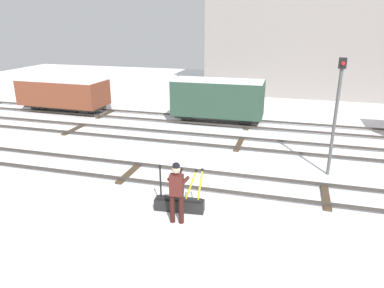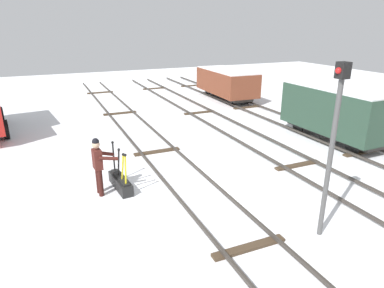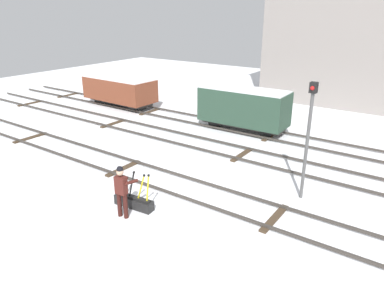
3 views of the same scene
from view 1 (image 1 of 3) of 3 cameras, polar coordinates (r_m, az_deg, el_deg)
ground_plane at (r=12.72m, az=4.63°, el=-6.51°), size 60.00×60.00×0.00m
track_main_line at (r=12.67m, az=4.64°, el=-6.08°), size 44.00×1.94×0.18m
track_siding_near at (r=16.72m, az=7.59°, el=0.21°), size 44.00×1.94×0.18m
track_siding_far at (r=19.92m, az=9.01°, el=3.26°), size 44.00×1.94×0.18m
switch_lever_frame at (r=10.97m, az=-2.00°, el=-9.43°), size 1.55×0.50×1.45m
rail_worker at (r=10.02m, az=-2.46°, el=-7.17°), size 0.58×0.74×1.86m
signal_post at (r=13.66m, az=22.21°, el=5.52°), size 0.24×0.32×4.31m
apartment_building at (r=30.50m, az=19.89°, el=18.70°), size 16.87×6.97×11.58m
freight_car_mid_siding at (r=19.87m, az=4.16°, el=7.25°), size 5.03×1.98×2.45m
freight_car_near_switch at (r=23.87m, az=-19.95°, el=7.73°), size 5.45×2.38×2.08m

